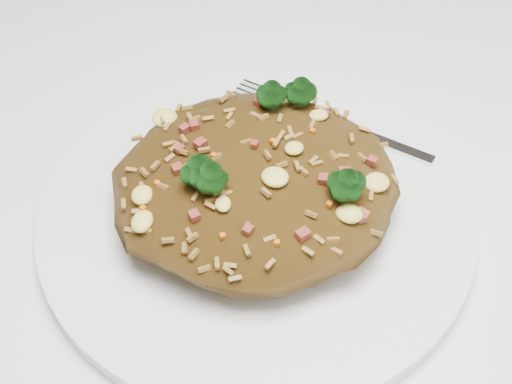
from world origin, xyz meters
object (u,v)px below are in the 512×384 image
at_px(fried_rice, 256,175).
at_px(fork, 340,125).
at_px(plate, 256,213).
at_px(dining_table, 243,295).

bearing_deg(fried_rice, fork, 42.68).
height_order(plate, fried_rice, fried_rice).
distance_m(plate, fork, 0.10).
bearing_deg(plate, fork, 42.67).
relative_size(dining_table, plate, 4.10).
xyz_separation_m(plate, fried_rice, (0.00, 0.00, 0.04)).
distance_m(fried_rice, fork, 0.10).
relative_size(dining_table, fried_rice, 6.48).
bearing_deg(fork, dining_table, -102.57).
height_order(plate, fork, fork).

